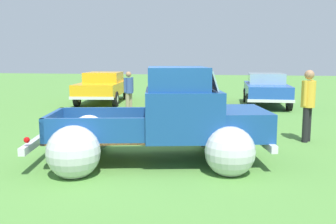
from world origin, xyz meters
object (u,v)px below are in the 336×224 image
show_car_0 (103,86)px  spectator_0 (308,101)px  spectator_1 (129,90)px  vintage_pickup_truck (169,125)px  show_car_1 (185,86)px  show_car_2 (266,88)px

show_car_0 → spectator_0: (8.03, -7.01, 0.25)m
spectator_0 → spectator_1: (-5.82, 3.87, -0.14)m
vintage_pickup_truck → show_car_1: 10.24m
vintage_pickup_truck → show_car_2: 9.91m
show_car_2 → show_car_1: bearing=-100.9°
show_car_1 → spectator_1: size_ratio=2.92×
show_car_1 → show_car_2: same height
show_car_0 → spectator_0: spectator_0 is taller
vintage_pickup_truck → spectator_0: (3.07, 2.42, 0.28)m
show_car_0 → spectator_0: size_ratio=2.66×
show_car_0 → spectator_1: bearing=26.9°
vintage_pickup_truck → spectator_1: size_ratio=3.09×
show_car_0 → show_car_1: bearing=93.0°
show_car_1 → spectator_1: bearing=-21.3°
show_car_2 → spectator_1: spectator_1 is taller
vintage_pickup_truck → spectator_1: 6.86m
spectator_1 → show_car_1: bearing=89.8°
vintage_pickup_truck → show_car_0: vintage_pickup_truck is taller
show_car_1 → spectator_0: spectator_0 is taller
show_car_0 → spectator_1: spectator_1 is taller
show_car_1 → vintage_pickup_truck: bearing=7.7°
show_car_0 → show_car_1: 3.91m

